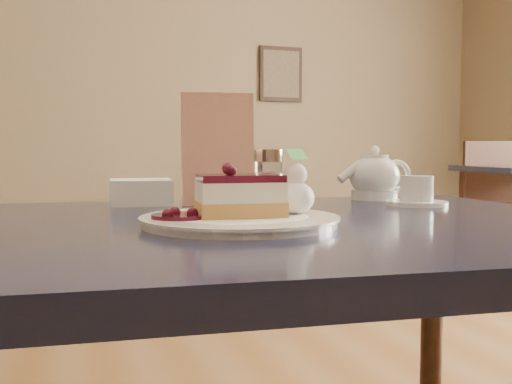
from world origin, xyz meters
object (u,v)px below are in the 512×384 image
object	(u,v)px
cheesecake_slice	(240,196)
tea_set	(382,181)
dessert_plate	(240,221)
main_table	(233,273)

from	to	relation	value
cheesecake_slice	tea_set	bearing A→B (deg)	41.44
dessert_plate	cheesecake_slice	bearing A→B (deg)	0.00
main_table	cheesecake_slice	bearing A→B (deg)	-90.00
tea_set	cheesecake_slice	bearing A→B (deg)	-143.33
cheesecake_slice	dessert_plate	bearing A→B (deg)	0.00
main_table	dessert_plate	size ratio (longest dim) A/B	4.58
main_table	cheesecake_slice	size ratio (longest dim) A/B	9.97
main_table	tea_set	world-z (taller)	tea_set
dessert_plate	main_table	bearing A→B (deg)	85.23
main_table	tea_set	bearing A→B (deg)	36.96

